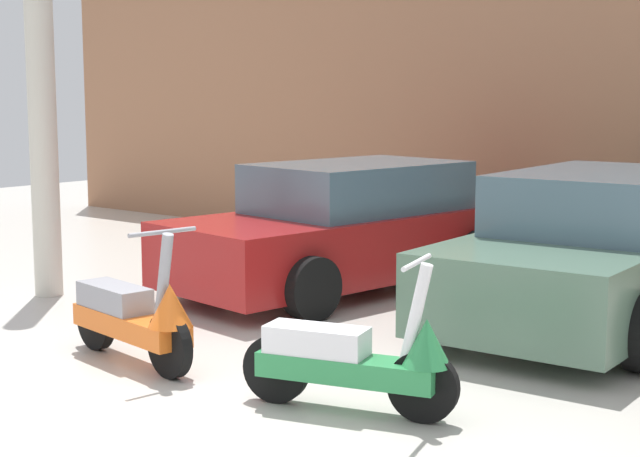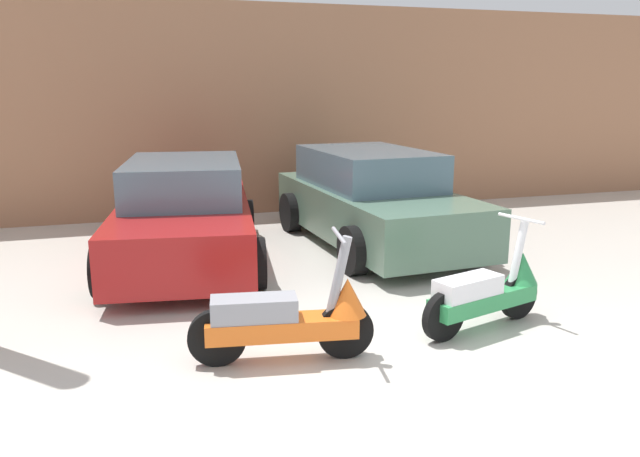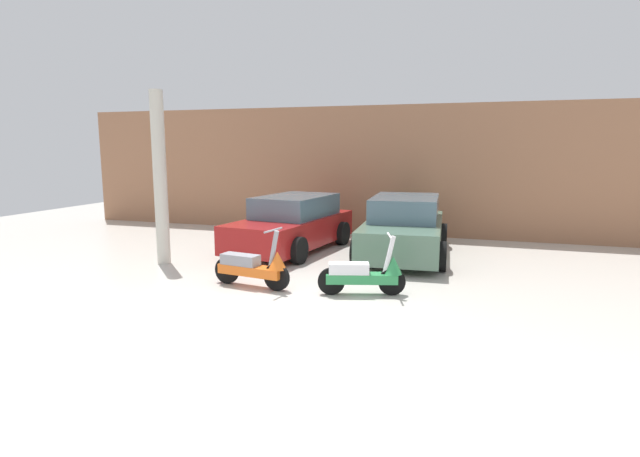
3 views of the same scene
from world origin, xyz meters
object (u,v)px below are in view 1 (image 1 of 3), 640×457
scooter_front_right (357,358)px  car_rear_center (596,252)px  scooter_front_left (135,315)px  support_column_side (42,115)px  car_rear_left (346,229)px

scooter_front_right → car_rear_center: 3.44m
scooter_front_left → support_column_side: support_column_side is taller
scooter_front_right → scooter_front_left: bearing=168.4°
scooter_front_right → car_rear_center: car_rear_center is taller
support_column_side → scooter_front_left: bearing=-22.6°
car_rear_left → support_column_side: support_column_side is taller
car_rear_left → support_column_side: 3.37m
scooter_front_left → car_rear_left: size_ratio=0.38×
scooter_front_right → car_rear_left: 4.17m
support_column_side → car_rear_center: bearing=26.5°
scooter_front_left → car_rear_left: (-0.57, 3.41, 0.25)m
scooter_front_left → car_rear_center: car_rear_center is taller
scooter_front_right → support_column_side: 5.09m
car_rear_left → support_column_side: (-2.17, -2.28, 1.23)m
scooter_front_right → support_column_side: (-4.77, 0.97, 1.50)m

